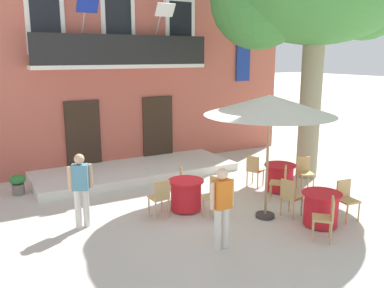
{
  "coord_description": "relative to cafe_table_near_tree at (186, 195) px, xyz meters",
  "views": [
    {
      "loc": [
        -5.35,
        -7.7,
        3.69
      ],
      "look_at": [
        -0.03,
        1.75,
        1.3
      ],
      "focal_mm": 37.82,
      "sensor_mm": 36.0,
      "label": 1
    }
  ],
  "objects": [
    {
      "name": "cafe_table_middle",
      "position": [
        2.16,
        -2.25,
        0.0
      ],
      "size": [
        0.86,
        0.86,
        0.76
      ],
      "color": "red",
      "rests_on": "ground"
    },
    {
      "name": "building_facade",
      "position": [
        0.05,
        6.54,
        3.36
      ],
      "size": [
        13.0,
        5.09,
        7.5
      ],
      "color": "#BC5B4C",
      "rests_on": "ground"
    },
    {
      "name": "cafe_chair_front_0",
      "position": [
        2.46,
        -0.6,
        0.14
      ],
      "size": [
        0.57,
        0.57,
        0.91
      ],
      "color": "tan",
      "rests_on": "ground"
    },
    {
      "name": "ground_plane",
      "position": [
        0.93,
        -0.45,
        -0.39
      ],
      "size": [
        120.0,
        120.0,
        0.0
      ],
      "primitive_type": "plane",
      "color": "beige"
    },
    {
      "name": "cafe_chair_near_tree_0",
      "position": [
        0.43,
        -0.62,
        0.14
      ],
      "size": [
        0.54,
        0.54,
        0.91
      ],
      "color": "tan",
      "rests_on": "ground"
    },
    {
      "name": "cafe_chair_middle_1",
      "position": [
        1.9,
        -1.54,
        0.14
      ],
      "size": [
        0.49,
        0.49,
        0.91
      ],
      "color": "tan",
      "rests_on": "ground"
    },
    {
      "name": "cafe_chair_near_tree_1",
      "position": [
        0.34,
        0.67,
        0.14
      ],
      "size": [
        0.55,
        0.55,
        0.91
      ],
      "color": "tan",
      "rests_on": "ground"
    },
    {
      "name": "cafe_umbrella",
      "position": [
        1.39,
        -1.29,
        2.22
      ],
      "size": [
        2.9,
        2.9,
        2.85
      ],
      "color": "#997A56",
      "rests_on": "ground"
    },
    {
      "name": "cafe_table_near_tree",
      "position": [
        0.0,
        0.0,
        0.0
      ],
      "size": [
        0.86,
        0.86,
        0.76
      ],
      "color": "red",
      "rests_on": "ground"
    },
    {
      "name": "pedestrian_near_entrance",
      "position": [
        -0.36,
        -2.1,
        0.53
      ],
      "size": [
        0.53,
        0.22,
        1.63
      ],
      "color": "silver",
      "rests_on": "ground"
    },
    {
      "name": "cafe_table_front",
      "position": [
        2.93,
        -0.02,
        0.0
      ],
      "size": [
        0.86,
        0.86,
        0.76
      ],
      "color": "red",
      "rests_on": "ground"
    },
    {
      "name": "pedestrian_mid_plaza",
      "position": [
        -2.44,
        0.23,
        0.54
      ],
      "size": [
        0.53,
        0.34,
        1.65
      ],
      "color": "silver",
      "rests_on": "ground"
    },
    {
      "name": "cafe_chair_front_2",
      "position": [
        2.56,
        0.64,
        0.14
      ],
      "size": [
        0.53,
        0.53,
        0.91
      ],
      "color": "tan",
      "rests_on": "ground"
    },
    {
      "name": "entrance_step_platform",
      "position": [
        0.04,
        3.39,
        -0.27
      ],
      "size": [
        6.21,
        2.33,
        0.25
      ],
      "primitive_type": "cube",
      "color": "silver",
      "rests_on": "ground"
    },
    {
      "name": "cafe_chair_near_tree_2",
      "position": [
        -0.74,
        -0.13,
        0.14
      ],
      "size": [
        0.43,
        0.43,
        0.91
      ],
      "color": "tan",
      "rests_on": "ground"
    },
    {
      "name": "cafe_chair_middle_2",
      "position": [
        1.68,
        -2.84,
        0.14
      ],
      "size": [
        0.57,
        0.57,
        0.91
      ],
      "color": "tan",
      "rests_on": "ground"
    },
    {
      "name": "ground_planter_left",
      "position": [
        -3.41,
        3.21,
        -0.08
      ],
      "size": [
        0.42,
        0.42,
        0.55
      ],
      "color": "slate",
      "rests_on": "ground"
    },
    {
      "name": "cafe_chair_front_1",
      "position": [
        3.66,
        -0.22,
        0.14
      ],
      "size": [
        0.52,
        0.52,
        0.91
      ],
      "color": "tan",
      "rests_on": "ground"
    },
    {
      "name": "cafe_chair_middle_0",
      "position": [
        2.91,
        -2.28,
        0.14
      ],
      "size": [
        0.45,
        0.45,
        0.91
      ],
      "color": "tan",
      "rests_on": "ground"
    }
  ]
}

